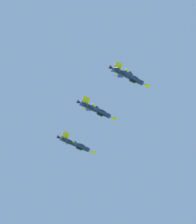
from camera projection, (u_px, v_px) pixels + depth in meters
fighter_jet_lead at (76, 145)px, 192.37m from camera, size 12.15×12.40×6.41m
fighter_jet_left_wing at (96, 110)px, 183.00m from camera, size 12.15×12.40×6.33m
fighter_jet_right_wing at (129, 76)px, 175.49m from camera, size 12.15×12.40×6.45m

